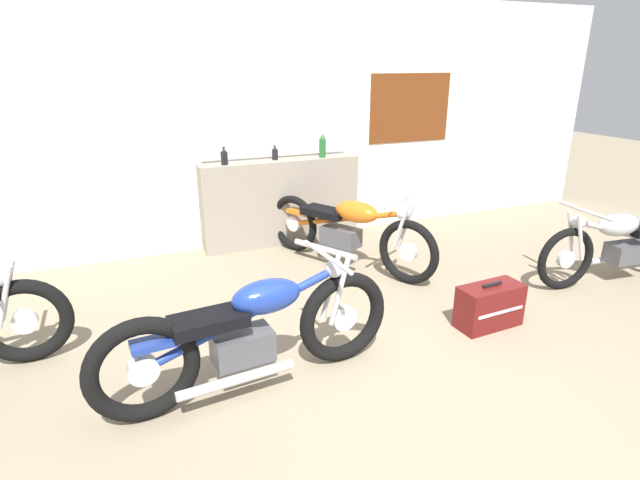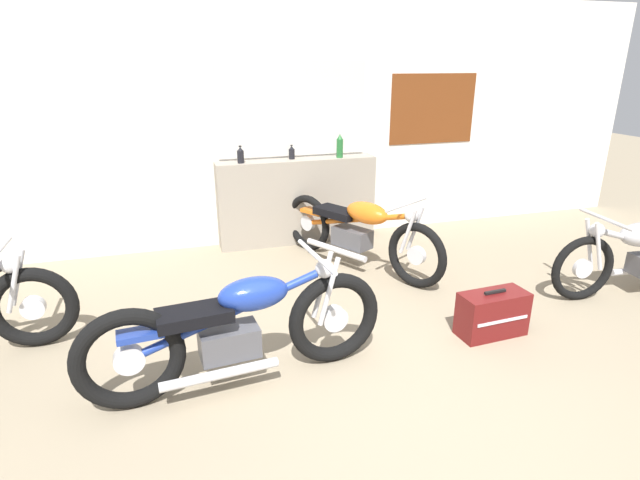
{
  "view_description": "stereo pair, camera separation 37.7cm",
  "coord_description": "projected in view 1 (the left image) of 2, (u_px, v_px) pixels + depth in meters",
  "views": [
    {
      "loc": [
        -1.5,
        -2.05,
        2.07
      ],
      "look_at": [
        -0.03,
        1.47,
        0.7
      ],
      "focal_mm": 28.0,
      "sensor_mm": 36.0,
      "label": 1
    },
    {
      "loc": [
        -1.15,
        -2.18,
        2.07
      ],
      "look_at": [
        -0.03,
        1.47,
        0.7
      ],
      "focal_mm": 28.0,
      "sensor_mm": 36.0,
      "label": 2
    }
  ],
  "objects": [
    {
      "name": "ground_plane",
      "position": [
        418.0,
        423.0,
        3.02
      ],
      "size": [
        24.0,
        24.0,
        0.0
      ],
      "primitive_type": "plane",
      "color": "gray"
    },
    {
      "name": "wall_back",
      "position": [
        252.0,
        124.0,
        5.65
      ],
      "size": [
        10.0,
        0.07,
        2.8
      ],
      "color": "silver",
      "rests_on": "ground_plane"
    },
    {
      "name": "sill_counter",
      "position": [
        281.0,
        202.0,
        5.89
      ],
      "size": [
        1.87,
        0.28,
        1.0
      ],
      "color": "gray",
      "rests_on": "ground_plane"
    },
    {
      "name": "bottle_leftmost",
      "position": [
        224.0,
        157.0,
        5.42
      ],
      "size": [
        0.08,
        0.08,
        0.19
      ],
      "color": "black",
      "rests_on": "sill_counter"
    },
    {
      "name": "bottle_left_center",
      "position": [
        275.0,
        153.0,
        5.71
      ],
      "size": [
        0.07,
        0.07,
        0.16
      ],
      "color": "black",
      "rests_on": "sill_counter"
    },
    {
      "name": "bottle_center",
      "position": [
        322.0,
        146.0,
        5.83
      ],
      "size": [
        0.08,
        0.08,
        0.3
      ],
      "color": "#23662D",
      "rests_on": "sill_counter"
    },
    {
      "name": "motorcycle_orange",
      "position": [
        346.0,
        229.0,
        5.24
      ],
      "size": [
        1.12,
        1.89,
        0.82
      ],
      "color": "black",
      "rests_on": "ground_plane"
    },
    {
      "name": "motorcycle_silver",
      "position": [
        622.0,
        243.0,
        4.87
      ],
      "size": [
        1.93,
        0.64,
        0.78
      ],
      "color": "black",
      "rests_on": "ground_plane"
    },
    {
      "name": "motorcycle_blue",
      "position": [
        252.0,
        332.0,
        3.23
      ],
      "size": [
        2.07,
        0.64,
        0.85
      ],
      "color": "black",
      "rests_on": "ground_plane"
    },
    {
      "name": "hard_case_darkred",
      "position": [
        489.0,
        306.0,
        4.08
      ],
      "size": [
        0.56,
        0.28,
        0.38
      ],
      "color": "maroon",
      "rests_on": "ground_plane"
    }
  ]
}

